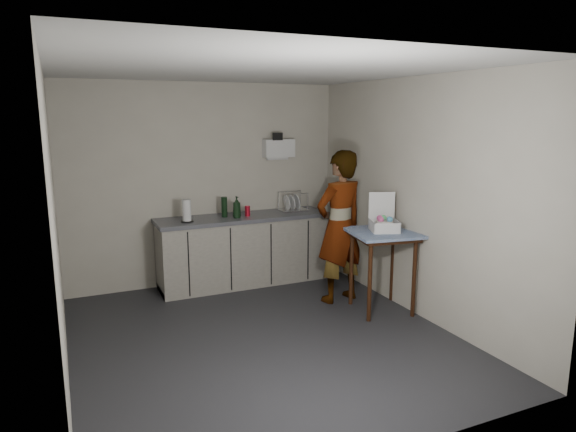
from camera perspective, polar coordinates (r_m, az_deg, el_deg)
name	(u,v)px	position (r m, az deg, el deg)	size (l,w,h in m)	color
ground	(263,338)	(5.28, -2.76, -13.37)	(4.00, 4.00, 0.00)	#242429
wall_back	(206,185)	(6.76, -9.10, 3.45)	(3.60, 0.02, 2.60)	beige
wall_right	(414,198)	(5.78, 13.87, 1.95)	(0.02, 4.00, 2.60)	beige
wall_left	(57,227)	(4.56, -24.31, -1.14)	(0.02, 4.00, 2.60)	beige
ceiling	(261,70)	(4.82, -3.06, 15.93)	(3.60, 4.00, 0.01)	white
kitchen_counter	(244,252)	(6.77, -4.95, -3.97)	(2.24, 0.62, 0.91)	black
wall_shelf	(279,148)	(6.97, -1.05, 7.52)	(0.42, 0.18, 0.37)	white
side_table	(383,242)	(5.82, 10.50, -2.82)	(0.82, 0.82, 0.92)	#3B1E0D
standing_man	(340,227)	(6.05, 5.76, -1.22)	(0.66, 0.43, 1.80)	#B2A593
soap_bottle	(237,207)	(6.50, -5.71, 0.98)	(0.11, 0.11, 0.27)	black
soda_can	(248,211)	(6.64, -4.52, 0.57)	(0.07, 0.07, 0.13)	red
dark_bottle	(224,207)	(6.58, -7.09, 1.00)	(0.08, 0.08, 0.26)	black
paper_towel	(187,211)	(6.35, -11.19, 0.51)	(0.15, 0.15, 0.27)	black
dish_rack	(292,206)	(6.97, 0.50, 1.07)	(0.37, 0.28, 0.26)	silver
bakery_box	(384,223)	(5.80, 10.60, -0.73)	(0.39, 0.39, 0.42)	white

